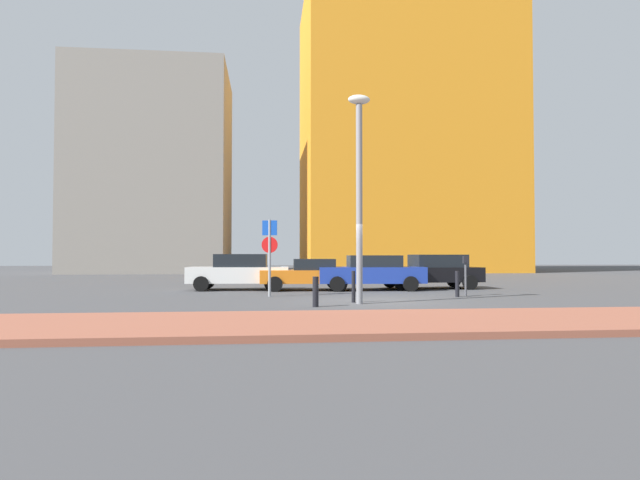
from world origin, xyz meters
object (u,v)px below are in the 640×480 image
parked_car_orange (308,274)px  parked_car_black (431,271)px  parked_car_blue (372,272)px  traffic_bollard_mid (353,287)px  street_lamp (359,179)px  traffic_bollard_far (457,284)px  parking_sign_post (270,248)px  parking_meter (466,270)px  parked_car_white (239,271)px  traffic_bollard_near (316,292)px

parked_car_orange → parked_car_black: size_ratio=0.87×
parked_car_blue → traffic_bollard_mid: parked_car_blue is taller
street_lamp → traffic_bollard_mid: bearing=102.0°
street_lamp → traffic_bollard_far: size_ratio=7.01×
parking_sign_post → street_lamp: bearing=-48.8°
parked_car_black → parked_car_orange: bearing=-174.7°
parking_meter → traffic_bollard_mid: 5.14m
parked_car_black → parking_sign_post: parking_sign_post is taller
traffic_bollard_mid → traffic_bollard_far: traffic_bollard_mid is taller
parking_meter → street_lamp: size_ratio=0.23×
parked_car_blue → parked_car_black: 2.99m
parked_car_blue → parked_car_black: (2.90, 0.72, 0.01)m
parked_car_blue → parked_car_white: bearing=172.9°
parking_meter → traffic_bollard_near: parking_meter is taller
parked_car_orange → street_lamp: size_ratio=0.61×
parked_car_orange → traffic_bollard_mid: parked_car_orange is taller
parked_car_blue → street_lamp: street_lamp is taller
parked_car_white → parked_car_blue: (5.74, -0.71, -0.02)m
parked_car_white → traffic_bollard_mid: 7.56m
parked_car_white → street_lamp: 8.62m
parked_car_white → parked_car_blue: parked_car_white is taller
parked_car_blue → parking_meter: (2.86, -3.51, 0.17)m
street_lamp → traffic_bollard_far: (4.04, 2.29, -3.45)m
parked_car_black → traffic_bollard_near: parked_car_black is taller
parking_sign_post → traffic_bollard_far: (6.82, -0.89, -1.31)m
parked_car_orange → parked_car_blue: 2.75m
parked_car_white → traffic_bollard_mid: (3.97, -6.43, -0.30)m
parked_car_blue → street_lamp: 7.15m
parking_sign_post → traffic_bollard_near: 4.43m
parked_car_black → parking_sign_post: (-7.35, -3.76, 0.98)m
traffic_bollard_far → traffic_bollard_mid: bearing=-156.6°
street_lamp → traffic_bollard_near: bearing=-150.5°
traffic_bollard_far → parked_car_orange: bearing=141.1°
traffic_bollard_near → parked_car_black: bearing=52.2°
parking_sign_post → street_lamp: (2.79, -3.18, 2.13)m
parking_sign_post → traffic_bollard_far: 7.01m
parking_sign_post → parked_car_orange: bearing=62.2°
parking_sign_post → traffic_bollard_mid: parking_sign_post is taller
parked_car_blue → traffic_bollard_mid: 5.99m
street_lamp → parking_meter: bearing=30.9°
parking_meter → parked_car_blue: bearing=129.1°
parked_car_orange → street_lamp: street_lamp is taller
parked_car_blue → traffic_bollard_far: parked_car_blue is taller
parking_meter → traffic_bollard_near: size_ratio=1.67×
traffic_bollard_near → parked_car_orange: bearing=87.0°
parked_car_blue → traffic_bollard_near: bearing=-113.9°
traffic_bollard_far → parked_car_white: bearing=150.3°
traffic_bollard_mid → traffic_bollard_far: size_ratio=1.08×
parking_meter → traffic_bollard_near: bearing=-149.5°
parked_car_orange → parking_meter: bearing=-33.6°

